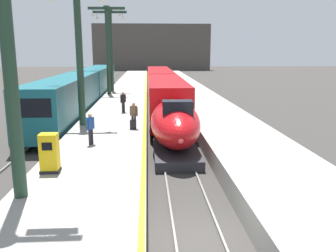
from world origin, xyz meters
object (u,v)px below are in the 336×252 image
object	(u,v)px
passenger_near_edge	(134,113)
passenger_mid_platform	(123,100)
station_column_mid	(79,42)
ticket_machine_yellow	(50,154)
station_column_far	(108,42)
regional_train_adjacent	(86,87)
station_column_near	(6,9)
highspeed_train_main	(163,92)
rolling_suitcase	(133,125)
passenger_far_waiting	(90,126)
station_column_distant	(111,43)

from	to	relation	value
passenger_near_edge	passenger_mid_platform	bearing A→B (deg)	99.83
station_column_mid	ticket_machine_yellow	world-z (taller)	station_column_mid
station_column_far	regional_train_adjacent	bearing A→B (deg)	-130.71
station_column_near	passenger_near_edge	world-z (taller)	station_column_near
station_column_mid	passenger_mid_platform	size ratio (longest dim) A/B	5.28
highspeed_train_main	regional_train_adjacent	world-z (taller)	regional_train_adjacent
station_column_mid	rolling_suitcase	bearing A→B (deg)	-25.21
station_column_mid	highspeed_train_main	bearing A→B (deg)	63.00
highspeed_train_main	passenger_far_waiting	xyz separation A→B (m)	(-4.56, -16.82, 0.12)
passenger_near_edge	ticket_machine_yellow	size ratio (longest dim) A/B	1.06
passenger_mid_platform	highspeed_train_main	bearing A→B (deg)	62.89
regional_train_adjacent	passenger_mid_platform	bearing A→B (deg)	-65.14
highspeed_train_main	passenger_mid_platform	world-z (taller)	highspeed_train_main
station_column_mid	ticket_machine_yellow	xyz separation A→B (m)	(0.35, -9.52, -4.65)
regional_train_adjacent	rolling_suitcase	xyz separation A→B (m)	(5.61, -16.28, -0.77)
station_column_far	station_column_mid	bearing A→B (deg)	-90.00
highspeed_train_main	regional_train_adjacent	distance (m)	8.67
station_column_near	rolling_suitcase	xyz separation A→B (m)	(3.36, 10.39, -5.80)
station_column_mid	passenger_far_waiting	world-z (taller)	station_column_mid
station_column_distant	ticket_machine_yellow	distance (m)	30.66
passenger_mid_platform	ticket_machine_yellow	distance (m)	14.41
highspeed_train_main	station_column_mid	xyz separation A→B (m)	(-5.90, -11.58, 4.52)
regional_train_adjacent	station_column_mid	bearing A→B (deg)	-81.47
passenger_mid_platform	station_column_far	bearing A→B (deg)	100.88
station_column_mid	rolling_suitcase	xyz separation A→B (m)	(3.41, -1.61, -5.09)
station_column_distant	passenger_near_edge	distance (m)	22.88
station_column_near	passenger_far_waiting	world-z (taller)	station_column_near
station_column_distant	passenger_far_waiting	distance (m)	26.44
station_column_near	ticket_machine_yellow	bearing A→B (deg)	83.14
regional_train_adjacent	station_column_near	distance (m)	27.23
passenger_far_waiting	passenger_mid_platform	bearing A→B (deg)	83.95
passenger_near_edge	ticket_machine_yellow	distance (m)	8.72
passenger_near_edge	ticket_machine_yellow	world-z (taller)	passenger_near_edge
passenger_near_edge	passenger_far_waiting	size ratio (longest dim) A/B	1.00
highspeed_train_main	station_column_far	bearing A→B (deg)	136.25
passenger_mid_platform	ticket_machine_yellow	bearing A→B (deg)	-98.18
station_column_mid	station_column_distant	xyz separation A→B (m)	(-0.00, 20.73, 0.36)
station_column_distant	passenger_far_waiting	bearing A→B (deg)	-87.04
station_column_near	station_column_distant	size ratio (longest dim) A/B	1.05
station_column_near	station_column_far	xyz separation A→B (m)	(-0.05, 29.22, -0.34)
station_column_far	ticket_machine_yellow	size ratio (longest dim) A/B	6.03
regional_train_adjacent	passenger_mid_platform	size ratio (longest dim) A/B	21.66
regional_train_adjacent	passenger_far_waiting	bearing A→B (deg)	-79.92
station_column_distant	station_column_mid	bearing A→B (deg)	-90.00
highspeed_train_main	station_column_mid	bearing A→B (deg)	-117.00
station_column_mid	passenger_near_edge	distance (m)	5.77
station_column_distant	rolling_suitcase	world-z (taller)	station_column_distant
passenger_far_waiting	ticket_machine_yellow	bearing A→B (deg)	-103.03
passenger_mid_platform	regional_train_adjacent	bearing A→B (deg)	114.86
station_column_far	station_column_distant	xyz separation A→B (m)	(-0.00, 3.50, -0.02)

